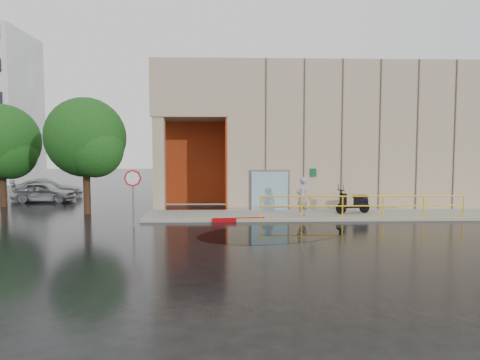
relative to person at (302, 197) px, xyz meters
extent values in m
plane|color=black|center=(-1.53, -3.73, -1.08)|extent=(120.00, 120.00, 0.00)
cube|color=gray|center=(2.47, 0.77, -1.00)|extent=(20.00, 3.00, 0.15)
cube|color=tan|center=(4.47, 7.27, 2.92)|extent=(16.00, 10.00, 8.00)
cube|color=tan|center=(-5.53, 7.27, 5.42)|extent=(4.00, 10.00, 3.00)
cube|color=tan|center=(-7.13, 2.67, 1.42)|extent=(0.60, 0.60, 5.00)
cube|color=#B43410|center=(-5.53, 5.77, 1.42)|extent=(3.80, 0.15, 4.90)
cube|color=#B43410|center=(-3.58, 4.02, 1.42)|extent=(0.10, 3.50, 4.90)
cube|color=#98C0D0|center=(-1.33, 2.15, 0.07)|extent=(1.90, 0.10, 2.00)
cube|color=slate|center=(-1.33, 2.23, 0.07)|extent=(2.10, 0.06, 2.20)
cube|color=#0B4E22|center=(0.97, 2.21, 1.02)|extent=(0.32, 0.04, 0.42)
cylinder|color=yellow|center=(2.72, -0.58, 0.07)|extent=(9.50, 0.06, 0.06)
cylinder|color=yellow|center=(2.72, -0.58, -0.38)|extent=(9.50, 0.06, 0.06)
imported|color=#99999D|center=(0.00, 0.00, 0.00)|extent=(0.81, 0.76, 1.85)
cylinder|color=black|center=(2.03, 0.59, -0.66)|extent=(0.54, 0.25, 0.53)
cylinder|color=black|center=(3.31, 0.96, -0.66)|extent=(0.54, 0.25, 0.53)
cylinder|color=slate|center=(-7.54, -1.84, -0.01)|extent=(0.07, 0.07, 2.14)
cylinder|color=red|center=(-7.54, -1.87, 1.02)|extent=(0.74, 0.10, 0.74)
cylinder|color=white|center=(-7.54, -1.90, 1.02)|extent=(0.58, 0.06, 0.58)
cube|color=#9D0208|center=(-3.04, -0.63, -0.99)|extent=(2.41, 0.42, 0.18)
cube|color=black|center=(-1.75, -3.42, -1.07)|extent=(7.12, 5.76, 0.01)
imported|color=#B6B9BD|center=(-15.05, 7.17, -0.44)|extent=(3.79, 1.59, 1.28)
imported|color=#B4B8BC|center=(-15.77, 9.45, -0.42)|extent=(4.89, 3.62, 1.32)
cylinder|color=black|center=(-10.76, 2.15, 0.28)|extent=(0.36, 0.36, 2.71)
sphere|color=#25591B|center=(-10.76, 2.15, 2.85)|extent=(4.06, 4.06, 4.06)
sphere|color=#25591B|center=(-10.17, 1.66, 2.24)|extent=(2.84, 2.84, 2.84)
cylinder|color=black|center=(-16.53, 5.16, 0.16)|extent=(0.36, 0.36, 2.47)
sphere|color=#28511A|center=(-16.53, 5.16, 2.69)|extent=(4.31, 4.31, 4.31)
sphere|color=#28511A|center=(-15.93, 4.85, 2.04)|extent=(3.02, 3.02, 3.02)
camera|label=1|loc=(-3.63, -19.99, 2.20)|focal=32.00mm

